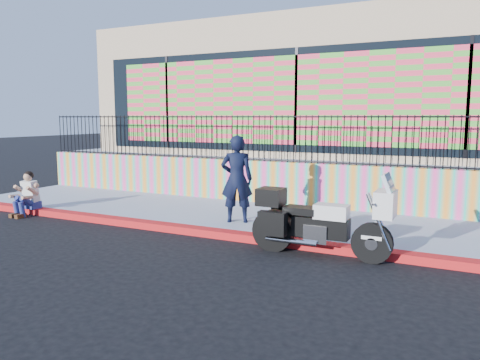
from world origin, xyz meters
The scene contains 10 objects.
ground centered at (0.00, 0.00, 0.00)m, with size 90.00×90.00×0.00m, color black.
red_curb centered at (0.00, 0.00, 0.07)m, with size 16.00×0.30×0.15m, color red.
sidewalk centered at (0.00, 1.65, 0.07)m, with size 16.00×3.00×0.15m, color #97A1B5.
mural_wall centered at (0.00, 3.25, 0.70)m, with size 16.00×0.20×1.10m, color #FF4398.
metal_fence centered at (0.00, 3.25, 1.85)m, with size 15.80×0.04×1.20m, color black, non-canonical shape.
elevated_platform centered at (0.00, 8.35, 0.62)m, with size 16.00×10.00×1.25m, color #97A1B5.
storefront_building centered at (0.00, 8.13, 3.25)m, with size 14.00×8.06×4.00m.
police_motorcycle centered at (2.02, -0.35, 0.63)m, with size 2.44×0.80×1.52m.
police_officer centered at (-0.15, 0.83, 1.09)m, with size 0.68×0.45×1.88m, color black.
seated_man centered at (-5.38, -0.26, 0.45)m, with size 0.54×0.71×1.06m.
Camera 1 is at (4.30, -8.04, 2.41)m, focal length 35.00 mm.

